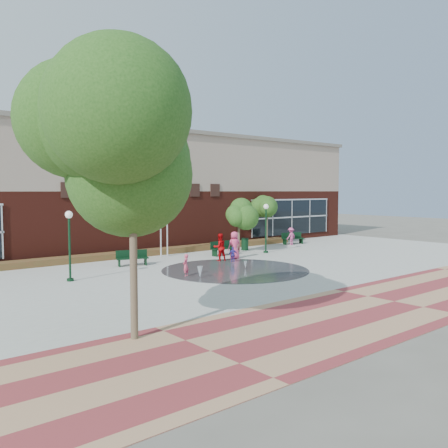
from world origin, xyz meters
TOP-DOWN VIEW (x-y plane):
  - ground at (0.00, 0.00)m, footprint 120.00×120.00m
  - plaza_concrete at (0.00, 4.00)m, footprint 46.00×18.00m
  - paver_band at (0.00, -7.00)m, footprint 46.00×6.00m
  - splash_pad at (0.00, 3.00)m, footprint 8.40×8.40m
  - library_building at (0.00, 17.48)m, footprint 44.40×10.40m
  - flower_bed at (0.00, 11.60)m, footprint 26.00×1.20m
  - flagpole_left at (-0.35, 10.34)m, footprint 0.95×0.48m
  - flagpole_right at (0.18, 10.37)m, footprint 0.97×0.21m
  - lamp_left at (-8.57, 5.71)m, footprint 0.37×0.37m
  - lamp_right at (6.63, 7.28)m, footprint 0.38×0.38m
  - bench_left at (-3.81, 8.08)m, footprint 1.98×1.04m
  - bench_mid at (3.38, 8.18)m, footprint 2.05×0.66m
  - bench_right at (12.40, 9.90)m, footprint 2.05×1.01m
  - trash_can at (6.47, 9.39)m, footprint 0.58×0.58m
  - tree_big_left at (-10.61, -4.63)m, footprint 5.31×5.31m
  - tree_mid at (5.26, 8.71)m, footprint 2.48×2.48m
  - tree_small_right at (10.63, 11.27)m, footprint 2.38×2.38m
  - water_jet_a at (-3.08, 2.20)m, footprint 0.31×0.31m
  - water_jet_b at (0.68, 2.87)m, footprint 0.19×0.19m
  - child_splash at (-3.36, 3.09)m, footprint 0.53×0.48m
  - adult_red at (1.52, 6.30)m, footprint 0.99×0.84m
  - adult_pink at (2.91, 6.46)m, footprint 0.99×0.75m
  - child_blue at (1.87, 5.38)m, footprint 0.62×0.52m
  - person_bench at (11.83, 9.59)m, footprint 0.99×0.61m

SIDE VIEW (x-z plane):
  - ground at x=0.00m, z-range 0.00..0.00m
  - flower_bed at x=0.00m, z-range -0.20..0.20m
  - water_jet_a at x=-3.08m, z-range -0.30..0.30m
  - water_jet_b at x=0.68m, z-range -0.22..0.22m
  - plaza_concrete at x=0.00m, z-range 0.00..0.01m
  - paver_band at x=0.00m, z-range 0.00..0.01m
  - splash_pad at x=0.00m, z-range 0.00..0.01m
  - bench_left at x=-3.81m, z-range -0.17..0.79m
  - bench_right at x=12.40m, z-range -0.18..0.82m
  - bench_mid at x=3.38m, z-range -0.18..0.84m
  - trash_can at x=6.47m, z-range 0.01..0.96m
  - child_blue at x=1.87m, z-range 0.00..0.99m
  - child_splash at x=-3.36m, z-range 0.00..1.21m
  - person_bench at x=11.83m, z-range 0.00..1.48m
  - adult_red at x=1.52m, z-range 0.00..1.80m
  - adult_pink at x=2.91m, z-range 0.00..1.83m
  - lamp_left at x=-8.57m, z-range 0.43..3.97m
  - lamp_right at x=6.63m, z-range 0.44..4.03m
  - tree_small_right at x=10.63m, z-range 0.94..5.01m
  - tree_mid at x=5.26m, z-range 0.96..5.14m
  - flagpole_right at x=0.18m, z-range 0.46..8.33m
  - library_building at x=0.00m, z-range 0.04..9.24m
  - flagpole_left at x=-0.35m, z-range 0.49..9.20m
  - tree_big_left at x=-10.61m, z-range 1.82..10.31m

